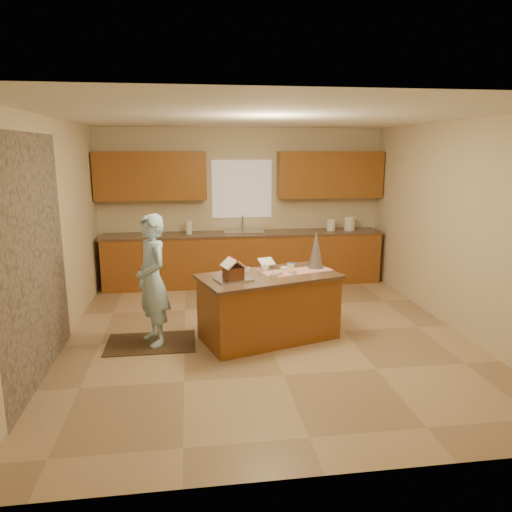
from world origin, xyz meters
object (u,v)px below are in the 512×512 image
boy (152,280)px  gingerbread_house (233,271)px  island_base (269,308)px  tinsel_tree (316,250)px

boy → gingerbread_house: boy is taller
island_base → tinsel_tree: 0.97m
tinsel_tree → gingerbread_house: size_ratio=1.58×
island_base → gingerbread_house: bearing=-174.8°
tinsel_tree → gingerbread_house: (-1.11, -0.44, -0.13)m
island_base → gingerbread_house: size_ratio=5.16×
island_base → tinsel_tree: tinsel_tree is taller
gingerbread_house → island_base: bearing=22.5°
island_base → boy: (-1.41, 0.02, 0.41)m
tinsel_tree → island_base: bearing=-159.1°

